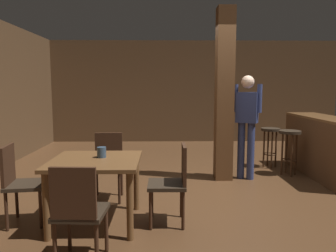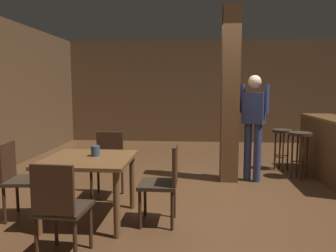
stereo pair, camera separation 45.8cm
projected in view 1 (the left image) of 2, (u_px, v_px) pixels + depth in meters
ground_plane at (223, 191)px, 4.86m from camera, size 10.80×10.80×0.00m
wall_back at (194, 92)px, 9.16m from camera, size 8.00×0.10×2.80m
pillar at (224, 95)px, 5.34m from camera, size 0.28×0.28×2.80m
dining_table at (96, 170)px, 3.64m from camera, size 0.97×0.97×0.74m
chair_south at (78, 209)px, 2.77m from camera, size 0.44×0.44×0.89m
chair_west at (20, 180)px, 3.64m from camera, size 0.47×0.47×0.89m
chair_north at (108, 162)px, 4.50m from camera, size 0.43×0.43×0.89m
chair_east at (174, 180)px, 3.65m from camera, size 0.42×0.42×0.89m
napkin_cup at (102, 152)px, 3.70m from camera, size 0.10×0.10×0.12m
standing_person at (247, 119)px, 5.39m from camera, size 0.46×0.33×1.72m
bar_counter at (318, 146)px, 5.63m from camera, size 0.56×2.05×1.03m
bar_stool_near at (290, 141)px, 5.67m from camera, size 0.37×0.37×0.79m
bar_stool_mid at (270, 138)px, 6.23m from camera, size 0.35×0.35×0.76m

